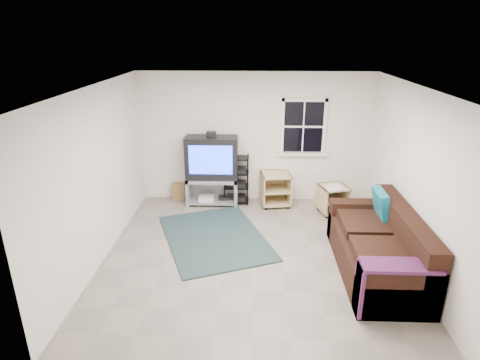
{
  "coord_description": "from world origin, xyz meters",
  "views": [
    {
      "loc": [
        0.01,
        -5.47,
        3.32
      ],
      "look_at": [
        -0.22,
        0.4,
        1.12
      ],
      "focal_mm": 30.0,
      "sensor_mm": 36.0,
      "label": 1
    }
  ],
  "objects_px": {
    "av_rack": "(236,182)",
    "side_table_right": "(332,197)",
    "tv_unit": "(212,165)",
    "side_table_left": "(275,187)",
    "sofa": "(379,249)"
  },
  "relations": [
    {
      "from": "side_table_right",
      "to": "tv_unit",
      "type": "bearing_deg",
      "value": 171.62
    },
    {
      "from": "tv_unit",
      "to": "sofa",
      "type": "relative_size",
      "value": 0.66
    },
    {
      "from": "av_rack",
      "to": "side_table_left",
      "type": "distance_m",
      "value": 0.79
    },
    {
      "from": "av_rack",
      "to": "sofa",
      "type": "distance_m",
      "value": 3.28
    },
    {
      "from": "av_rack",
      "to": "side_table_left",
      "type": "height_order",
      "value": "av_rack"
    },
    {
      "from": "tv_unit",
      "to": "av_rack",
      "type": "xyz_separation_m",
      "value": [
        0.48,
        0.08,
        -0.39
      ]
    },
    {
      "from": "av_rack",
      "to": "side_table_left",
      "type": "relative_size",
      "value": 1.51
    },
    {
      "from": "side_table_left",
      "to": "sofa",
      "type": "relative_size",
      "value": 0.29
    },
    {
      "from": "tv_unit",
      "to": "side_table_right",
      "type": "xyz_separation_m",
      "value": [
        2.34,
        -0.35,
        -0.5
      ]
    },
    {
      "from": "tv_unit",
      "to": "av_rack",
      "type": "bearing_deg",
      "value": 8.96
    },
    {
      "from": "side_table_left",
      "to": "side_table_right",
      "type": "height_order",
      "value": "side_table_left"
    },
    {
      "from": "side_table_right",
      "to": "sofa",
      "type": "xyz_separation_m",
      "value": [
        0.31,
        -2.03,
        0.05
      ]
    },
    {
      "from": "av_rack",
      "to": "side_table_right",
      "type": "distance_m",
      "value": 1.91
    },
    {
      "from": "side_table_right",
      "to": "sofa",
      "type": "relative_size",
      "value": 0.27
    },
    {
      "from": "av_rack",
      "to": "side_table_right",
      "type": "xyz_separation_m",
      "value": [
        1.86,
        -0.42,
        -0.11
      ]
    }
  ]
}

